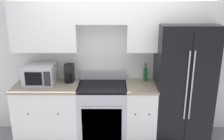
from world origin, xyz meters
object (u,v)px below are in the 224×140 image
Objects in this scene: microwave at (40,75)px; oven_range at (103,111)px; bottle at (145,74)px; refrigerator at (182,83)px.

oven_range is at bearing -2.66° from microwave.
microwave is at bearing -174.26° from bottle.
microwave reaches higher than bottle.
oven_range is 1.35m from refrigerator.
refrigerator is 6.44× the size of bottle.
bottle is at bearing 163.98° from refrigerator.
refrigerator is 2.25m from microwave.
oven_range is 0.58× the size of refrigerator.
microwave is (-2.25, -0.01, 0.14)m from refrigerator.
refrigerator reaches higher than microwave.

